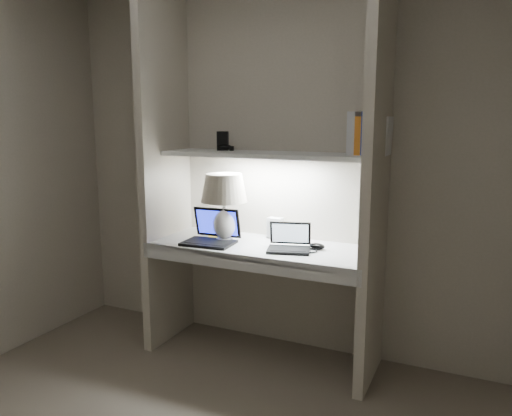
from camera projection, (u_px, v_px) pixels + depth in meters
The scene contains 17 objects.
back_wall at pixel (277, 168), 3.41m from camera, with size 3.20×0.01×2.50m, color beige.
alcove_panel_left at pixel (165, 167), 3.47m from camera, with size 0.06×0.55×2.50m, color beige.
alcove_panel_right at pixel (376, 177), 2.86m from camera, with size 0.06×0.55×2.50m, color beige.
desk at pixel (261, 248), 3.25m from camera, with size 1.40×0.55×0.04m, color white.
desk_apron at pixel (243, 262), 3.03m from camera, with size 1.46×0.03×0.10m, color silver.
shelf at pixel (267, 155), 3.23m from camera, with size 1.40×0.36×0.03m, color silver.
strip_light at pixel (267, 158), 3.24m from camera, with size 0.60×0.04×0.01m, color white.
table_lamp at pixel (224, 196), 3.30m from camera, with size 0.31×0.31×0.45m.
laptop_main at pixel (212, 235), 3.30m from camera, with size 0.34×0.30×0.22m.
laptop_netbook at pixel (289, 244), 3.12m from camera, with size 0.31×0.29×0.17m.
speaker at pixel (275, 228), 3.42m from camera, with size 0.10×0.07×0.14m, color silver.
mouse at pixel (317, 246), 3.14m from camera, with size 0.11×0.07×0.04m, color black.
cable_coil at pixel (309, 251), 3.08m from camera, with size 0.10×0.10×0.01m, color black.
sticky_note at pixel (213, 237), 3.47m from camera, with size 0.07×0.07×0.00m, color yellow.
book_row at pixel (370, 134), 3.00m from camera, with size 0.24×0.17×0.26m.
shelf_box at pixel (223, 141), 3.42m from camera, with size 0.08×0.05×0.13m, color black.
shelf_gadget at pixel (225, 147), 3.41m from camera, with size 0.10×0.07×0.04m, color black.
Camera 1 is at (1.30, -1.65, 1.58)m, focal length 35.00 mm.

